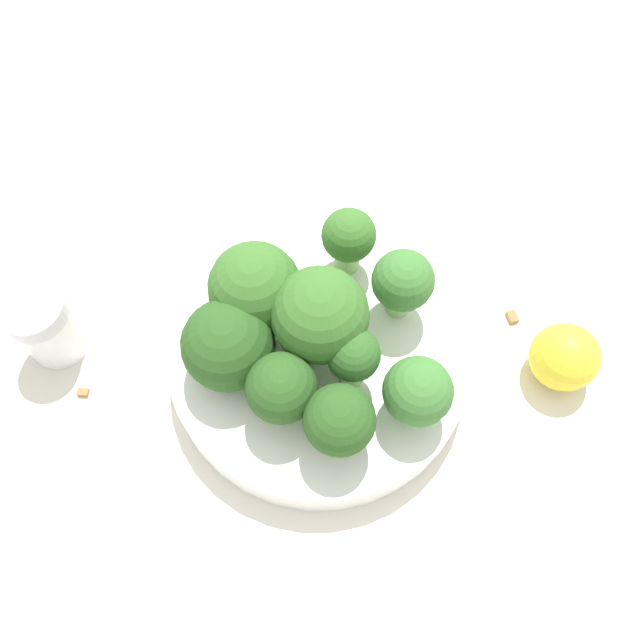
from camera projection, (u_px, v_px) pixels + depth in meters
name	position (u px, v px, depth m)	size (l,w,h in m)	color
ground_plane	(320.00, 364.00, 0.43)	(3.00, 3.00, 0.00)	silver
bowl	(320.00, 355.00, 0.42)	(0.20, 0.20, 0.03)	white
broccoli_floret_0	(349.00, 238.00, 0.41)	(0.04, 0.04, 0.05)	#8EB770
broccoli_floret_1	(353.00, 357.00, 0.37)	(0.03, 0.03, 0.05)	#8EB770
broccoli_floret_2	(325.00, 313.00, 0.37)	(0.06, 0.06, 0.07)	#8EB770
broccoli_floret_3	(275.00, 385.00, 0.36)	(0.04, 0.04, 0.05)	#7A9E5B
broccoli_floret_4	(253.00, 291.00, 0.38)	(0.06, 0.06, 0.07)	#84AD66
broccoli_floret_5	(228.00, 346.00, 0.38)	(0.06, 0.06, 0.06)	#84AD66
broccoli_floret_6	(339.00, 421.00, 0.35)	(0.04, 0.04, 0.05)	#7A9E5B
broccoli_floret_7	(403.00, 282.00, 0.39)	(0.04, 0.04, 0.06)	#8EB770
broccoli_floret_8	(417.00, 392.00, 0.36)	(0.04, 0.04, 0.05)	#84AD66
pepper_shaker	(46.00, 326.00, 0.42)	(0.04, 0.04, 0.06)	silver
lemon_wedge	(564.00, 357.00, 0.41)	(0.05, 0.05, 0.05)	yellow
almond_crumb_0	(513.00, 315.00, 0.45)	(0.01, 0.01, 0.01)	olive
almond_crumb_1	(82.00, 391.00, 0.42)	(0.01, 0.01, 0.01)	olive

